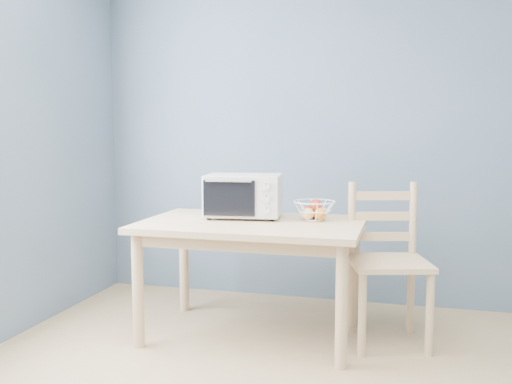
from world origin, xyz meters
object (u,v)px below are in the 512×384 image
(toaster_oven, at_px, (240,195))
(fruit_basket, at_px, (314,210))
(dining_table, at_px, (252,237))
(dining_chair, at_px, (387,265))

(toaster_oven, height_order, fruit_basket, toaster_oven)
(dining_table, height_order, dining_chair, dining_chair)
(toaster_oven, distance_m, dining_chair, 1.04)
(toaster_oven, xyz_separation_m, fruit_basket, (0.49, 0.01, -0.08))
(fruit_basket, relative_size, dining_chair, 0.34)
(dining_table, distance_m, fruit_basket, 0.44)
(dining_table, relative_size, fruit_basket, 4.07)
(toaster_oven, bearing_deg, dining_chair, -7.63)
(dining_table, distance_m, toaster_oven, 0.31)
(dining_table, relative_size, dining_chair, 1.40)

